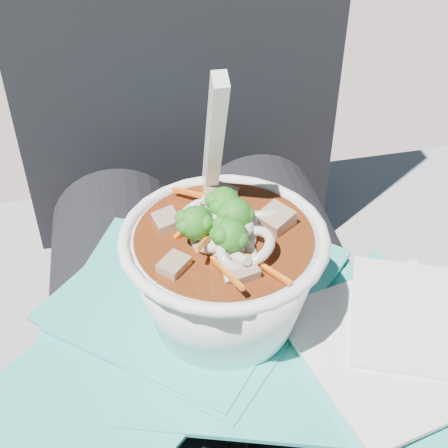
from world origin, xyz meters
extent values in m
cube|color=gray|center=(0.00, 0.15, 0.24)|extent=(1.02, 0.54, 0.47)
cylinder|color=black|center=(-0.08, 0.00, 0.55)|extent=(0.14, 0.48, 0.14)
cylinder|color=black|center=(0.08, 0.00, 0.55)|extent=(0.14, 0.48, 0.14)
cube|color=#2AAFA3|center=(0.01, 0.03, 0.62)|extent=(0.20, 0.20, 0.00)
cube|color=#2AAFA3|center=(0.01, 0.01, 0.62)|extent=(0.22, 0.22, 0.00)
cube|color=#2AAFA3|center=(0.10, -0.06, 0.62)|extent=(0.21, 0.20, 0.00)
cube|color=#2AAFA3|center=(-0.04, 0.02, 0.62)|extent=(0.22, 0.22, 0.00)
cube|color=#2AAFA3|center=(0.11, -0.09, 0.63)|extent=(0.13, 0.15, 0.00)
cube|color=#2AAFA3|center=(-0.10, -0.07, 0.63)|extent=(0.22, 0.22, 0.00)
cube|color=#2AAFA3|center=(0.02, -0.06, 0.63)|extent=(0.22, 0.19, 0.00)
cube|color=#2AAFA3|center=(-0.01, 0.02, 0.63)|extent=(0.28, 0.28, 0.00)
cube|color=#2AAFA3|center=(-0.03, 0.01, 0.63)|extent=(0.23, 0.23, 0.00)
cube|color=white|center=(0.12, -0.07, 0.64)|extent=(0.17, 0.17, 0.00)
cube|color=white|center=(0.15, -0.05, 0.64)|extent=(0.15, 0.15, 0.00)
torus|color=white|center=(0.00, -0.02, 0.71)|extent=(0.15, 0.15, 0.01)
cylinder|color=#4F1F0B|center=(0.00, -0.02, 0.71)|extent=(0.13, 0.13, 0.01)
torus|color=beige|center=(0.01, -0.01, 0.72)|extent=(0.04, 0.04, 0.03)
torus|color=beige|center=(-0.01, 0.00, 0.72)|extent=(0.05, 0.05, 0.03)
torus|color=beige|center=(0.01, -0.01, 0.72)|extent=(0.04, 0.04, 0.03)
torus|color=beige|center=(0.01, -0.01, 0.72)|extent=(0.05, 0.05, 0.02)
torus|color=beige|center=(0.00, -0.02, 0.72)|extent=(0.05, 0.05, 0.02)
torus|color=beige|center=(0.00, -0.05, 0.72)|extent=(0.04, 0.03, 0.03)
torus|color=beige|center=(0.01, -0.04, 0.72)|extent=(0.04, 0.04, 0.02)
torus|color=beige|center=(0.00, -0.02, 0.72)|extent=(0.05, 0.05, 0.03)
torus|color=beige|center=(0.00, -0.02, 0.72)|extent=(0.05, 0.05, 0.03)
torus|color=beige|center=(0.00, -0.01, 0.72)|extent=(0.06, 0.06, 0.04)
torus|color=beige|center=(0.03, 0.00, 0.72)|extent=(0.06, 0.05, 0.03)
cylinder|color=beige|center=(0.01, -0.01, 0.72)|extent=(0.04, 0.01, 0.02)
cylinder|color=beige|center=(0.01, 0.00, 0.72)|extent=(0.04, 0.02, 0.02)
cylinder|color=beige|center=(-0.01, -0.05, 0.72)|extent=(0.01, 0.03, 0.02)
cylinder|color=beige|center=(0.00, -0.04, 0.72)|extent=(0.02, 0.03, 0.02)
cylinder|color=#759749|center=(0.01, -0.02, 0.72)|extent=(0.01, 0.01, 0.01)
sphere|color=#185F15|center=(0.01, -0.02, 0.73)|extent=(0.02, 0.02, 0.02)
sphere|color=#185F15|center=(0.02, -0.02, 0.73)|extent=(0.01, 0.01, 0.01)
sphere|color=#185F15|center=(0.01, -0.01, 0.73)|extent=(0.01, 0.01, 0.01)
sphere|color=#185F15|center=(0.00, -0.02, 0.74)|extent=(0.01, 0.01, 0.01)
sphere|color=#185F15|center=(0.01, -0.01, 0.74)|extent=(0.01, 0.01, 0.01)
cylinder|color=#759749|center=(0.00, 0.00, 0.72)|extent=(0.01, 0.01, 0.01)
sphere|color=#185F15|center=(0.00, 0.00, 0.73)|extent=(0.02, 0.02, 0.02)
sphere|color=#185F15|center=(0.01, -0.01, 0.74)|extent=(0.01, 0.01, 0.01)
sphere|color=#185F15|center=(0.00, 0.00, 0.73)|extent=(0.01, 0.01, 0.01)
sphere|color=#185F15|center=(0.00, -0.01, 0.73)|extent=(0.01, 0.01, 0.01)
sphere|color=#185F15|center=(-0.01, 0.00, 0.74)|extent=(0.01, 0.01, 0.01)
cylinder|color=#759749|center=(-0.02, -0.02, 0.72)|extent=(0.01, 0.01, 0.01)
sphere|color=#185F15|center=(-0.02, -0.02, 0.73)|extent=(0.02, 0.02, 0.02)
sphere|color=#185F15|center=(-0.03, -0.03, 0.73)|extent=(0.01, 0.01, 0.01)
sphere|color=#185F15|center=(-0.03, -0.02, 0.74)|extent=(0.01, 0.01, 0.01)
sphere|color=#185F15|center=(-0.01, -0.03, 0.74)|extent=(0.01, 0.01, 0.01)
sphere|color=#185F15|center=(-0.02, -0.02, 0.74)|extent=(0.01, 0.01, 0.01)
cylinder|color=#759749|center=(0.00, -0.04, 0.72)|extent=(0.01, 0.01, 0.01)
sphere|color=#185F15|center=(0.00, -0.04, 0.73)|extent=(0.02, 0.02, 0.02)
sphere|color=#185F15|center=(-0.01, -0.04, 0.74)|extent=(0.01, 0.01, 0.01)
sphere|color=#185F15|center=(0.01, -0.04, 0.73)|extent=(0.01, 0.01, 0.01)
sphere|color=#185F15|center=(0.00, -0.03, 0.74)|extent=(0.01, 0.01, 0.01)
sphere|color=#185F15|center=(-0.01, -0.04, 0.74)|extent=(0.01, 0.01, 0.01)
cube|color=orange|center=(-0.01, -0.03, 0.73)|extent=(0.02, 0.04, 0.02)
cube|color=orange|center=(-0.02, 0.00, 0.72)|extent=(0.04, 0.03, 0.02)
cube|color=orange|center=(-0.01, 0.02, 0.72)|extent=(0.03, 0.03, 0.01)
cube|color=orange|center=(-0.01, -0.06, 0.72)|extent=(0.02, 0.04, 0.01)
cube|color=orange|center=(0.01, 0.00, 0.72)|extent=(0.03, 0.02, 0.01)
cube|color=orange|center=(0.02, -0.06, 0.72)|extent=(0.03, 0.03, 0.01)
cube|color=#8C694F|center=(0.04, -0.01, 0.72)|extent=(0.03, 0.03, 0.02)
cube|color=#8C694F|center=(0.00, 0.03, 0.72)|extent=(0.03, 0.03, 0.02)
cube|color=#8C694F|center=(-0.04, 0.00, 0.72)|extent=(0.02, 0.02, 0.02)
cube|color=#8C694F|center=(-0.04, -0.04, 0.72)|extent=(0.02, 0.03, 0.01)
cube|color=#8C694F|center=(0.00, -0.06, 0.72)|extent=(0.02, 0.02, 0.01)
ellipsoid|color=white|center=(0.00, -0.03, 0.72)|extent=(0.03, 0.04, 0.01)
cube|color=white|center=(0.00, 0.02, 0.77)|extent=(0.01, 0.07, 0.12)
camera|label=1|loc=(-0.06, -0.35, 1.00)|focal=50.00mm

